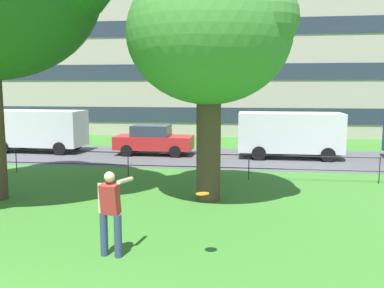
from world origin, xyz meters
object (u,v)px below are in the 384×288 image
object	(u,v)px
panel_van_far_right	(290,132)
apartment_building_background	(180,37)
person_thrower	(111,211)
frisbee	(203,194)
panel_van_left	(38,128)
tree_large_lawn	(210,34)
car_red_center	(153,140)

from	to	relation	value
panel_van_far_right	apartment_building_background	world-z (taller)	apartment_building_background
person_thrower	apartment_building_background	distance (m)	29.05
frisbee	apartment_building_background	size ratio (longest dim) A/B	0.01
panel_van_left	frisbee	bearing A→B (deg)	-51.59
frisbee	panel_van_left	xyz separation A→B (m)	(-10.38, 13.10, -0.12)
tree_large_lawn	panel_van_far_right	world-z (taller)	tree_large_lawn
person_thrower	frisbee	world-z (taller)	person_thrower
car_red_center	panel_van_far_right	bearing A→B (deg)	-0.82
person_thrower	apartment_building_background	bearing A→B (deg)	96.45
person_thrower	car_red_center	world-z (taller)	person_thrower
tree_large_lawn	apartment_building_background	xyz separation A→B (m)	(-4.75, 23.28, 2.69)
frisbee	car_red_center	bearing A→B (deg)	107.07
car_red_center	apartment_building_background	size ratio (longest dim) A/B	0.10
panel_van_left	panel_van_far_right	bearing A→B (deg)	-0.99
person_thrower	panel_van_far_right	size ratio (longest dim) A/B	0.36
panel_van_far_right	panel_van_left	bearing A→B (deg)	179.01
frisbee	apartment_building_background	distance (m)	29.20
person_thrower	frisbee	xyz separation A→B (m)	(1.90, 0.02, 0.42)
person_thrower	panel_van_left	bearing A→B (deg)	122.90
panel_van_left	apartment_building_background	size ratio (longest dim) A/B	0.13
panel_van_left	apartment_building_background	bearing A→B (deg)	70.43
panel_van_left	apartment_building_background	world-z (taller)	apartment_building_background
frisbee	panel_van_left	distance (m)	16.71
panel_van_left	person_thrower	bearing A→B (deg)	-57.10
panel_van_left	car_red_center	xyz separation A→B (m)	(6.40, -0.13, -0.49)
frisbee	panel_van_far_right	world-z (taller)	panel_van_far_right
person_thrower	frisbee	size ratio (longest dim) A/B	4.70
apartment_building_background	frisbee	bearing A→B (deg)	-79.75
panel_van_far_right	apartment_building_background	distance (m)	18.35
tree_large_lawn	frisbee	size ratio (longest dim) A/B	18.67
car_red_center	person_thrower	bearing A→B (deg)	-80.89
panel_van_left	panel_van_far_right	distance (m)	13.33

